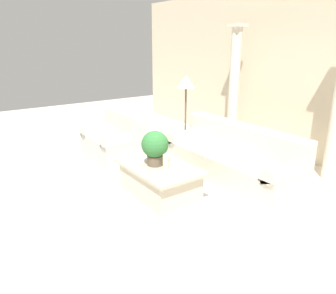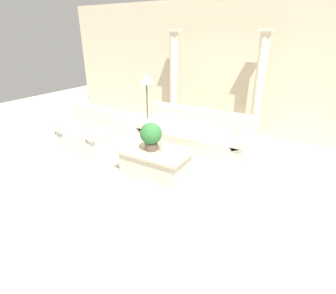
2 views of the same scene
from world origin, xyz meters
The scene contains 9 objects.
ground_plane centered at (0.00, 0.00, 0.00)m, with size 16.00×16.00×0.00m, color beige.
wall_back centered at (0.00, 2.68, 1.60)m, with size 10.00×0.06×3.20m.
sofa_long centered at (0.07, 0.94, 0.34)m, with size 2.44×0.86×0.87m.
loveseat centered at (-1.93, -0.17, 0.35)m, with size 1.22×0.86×0.87m.
coffee_table centered at (-0.08, -0.40, 0.24)m, with size 1.28×0.82×0.46m.
potted_plant centered at (-0.14, -0.44, 0.75)m, with size 0.39×0.39×0.51m.
pillar_candle centered at (0.06, -0.39, 0.56)m, with size 0.08×0.08×0.21m.
floor_lamp centered at (-1.17, 0.93, 1.36)m, with size 0.34×0.34×1.58m.
column_left centered at (-1.20, 2.21, 1.28)m, with size 0.29×0.29×2.50m.
Camera 1 is at (3.60, -2.86, 2.19)m, focal length 35.00 mm.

